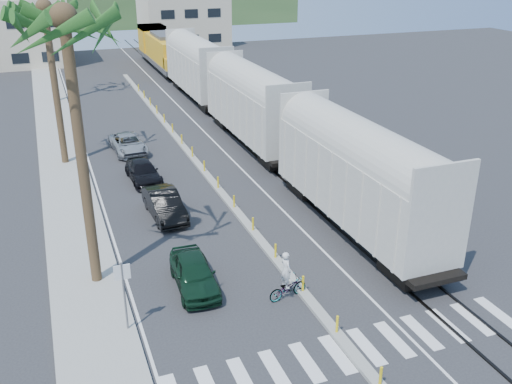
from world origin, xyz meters
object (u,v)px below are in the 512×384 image
cyclist (287,284)px  street_sign (124,287)px  car_lead (194,273)px  car_second (165,204)px

cyclist → street_sign: bearing=79.4°
car_lead → cyclist: 4.01m
street_sign → car_second: 10.18m
car_lead → cyclist: size_ratio=1.93×
street_sign → car_lead: 4.01m
street_sign → car_second: size_ratio=0.67×
car_second → cyclist: size_ratio=2.06×
car_lead → car_second: (0.34, 7.38, 0.03)m
street_sign → cyclist: size_ratio=1.38×
car_lead → cyclist: bearing=-29.7°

